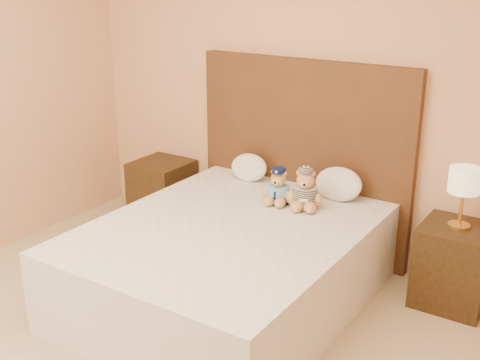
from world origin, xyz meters
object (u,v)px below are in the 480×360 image
object	(u,v)px
nightstand_right	(454,265)
lamp	(464,183)
teddy_prisoner	(305,189)
nightstand_left	(162,192)
bed	(229,264)
pillow_left	(249,166)
teddy_police	(278,186)
pillow_right	(339,183)

from	to	relation	value
nightstand_right	lamp	xyz separation A→B (m)	(-0.00, 0.00, 0.57)
teddy_prisoner	nightstand_left	bearing A→B (deg)	149.41
bed	nightstand_right	distance (m)	1.48
pillow_left	nightstand_left	bearing A→B (deg)	-178.04
lamp	pillow_left	xyz separation A→B (m)	(-1.62, 0.03, -0.19)
nightstand_left	nightstand_right	xyz separation A→B (m)	(2.50, 0.00, 0.00)
lamp	pillow_left	distance (m)	1.63
bed	lamp	xyz separation A→B (m)	(1.25, 0.80, 0.57)
lamp	pillow_left	size ratio (longest dim) A/B	1.27
lamp	teddy_prisoner	size ratio (longest dim) A/B	1.41
lamp	teddy_police	size ratio (longest dim) A/B	1.54
lamp	pillow_right	world-z (taller)	lamp
bed	nightstand_right	size ratio (longest dim) A/B	3.64
pillow_left	pillow_right	world-z (taller)	pillow_right
nightstand_right	teddy_prisoner	distance (m)	1.10
teddy_police	pillow_right	distance (m)	0.44
nightstand_right	lamp	world-z (taller)	lamp
bed	lamp	distance (m)	1.59
nightstand_right	pillow_right	size ratio (longest dim) A/B	1.55
bed	nightstand_left	size ratio (longest dim) A/B	3.64
bed	pillow_left	xyz separation A→B (m)	(-0.37, 0.83, 0.39)
pillow_left	teddy_prisoner	bearing A→B (deg)	-24.23
nightstand_left	teddy_police	world-z (taller)	teddy_police
bed	pillow_left	bearing A→B (deg)	114.23
teddy_police	nightstand_right	bearing A→B (deg)	4.62
teddy_police	teddy_prisoner	distance (m)	0.20
teddy_police	pillow_right	bearing A→B (deg)	35.53
pillow_right	lamp	bearing A→B (deg)	-1.99
lamp	pillow_right	size ratio (longest dim) A/B	1.13
nightstand_right	bed	bearing A→B (deg)	-147.38
nightstand_right	pillow_left	size ratio (longest dim) A/B	1.75
bed	nightstand_left	distance (m)	1.48
bed	teddy_prisoner	world-z (taller)	teddy_prisoner
nightstand_right	pillow_left	bearing A→B (deg)	178.94
lamp	nightstand_right	bearing A→B (deg)	0.00
pillow_left	pillow_right	xyz separation A→B (m)	(0.76, 0.00, 0.01)
teddy_police	teddy_prisoner	size ratio (longest dim) A/B	0.92
nightstand_right	teddy_prisoner	world-z (taller)	teddy_prisoner
teddy_police	pillow_left	world-z (taller)	teddy_police
pillow_left	pillow_right	size ratio (longest dim) A/B	0.89
bed	pillow_right	bearing A→B (deg)	64.97
teddy_police	pillow_right	xyz separation A→B (m)	(0.32, 0.31, -0.00)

